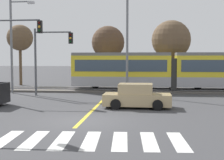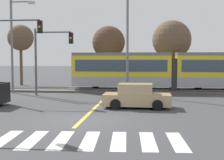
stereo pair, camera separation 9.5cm
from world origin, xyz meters
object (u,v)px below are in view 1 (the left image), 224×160
light_rail_tram (173,70)px  street_lamp_centre (129,34)px  sedan_crossing (137,97)px  bare_tree_east (171,40)px  traffic_light_mid_left (6,43)px  bare_tree_far_west (20,38)px  street_lamp_west (14,40)px  bare_tree_west (108,43)px  traffic_light_far_left (48,51)px

light_rail_tram → street_lamp_centre: size_ratio=2.02×
sedan_crossing → bare_tree_east: bearing=76.8°
traffic_light_mid_left → bare_tree_far_west: (-4.05, 12.39, 1.17)m
light_rail_tram → street_lamp_centre: (-3.86, -2.81, 3.11)m
light_rail_tram → traffic_light_mid_left: bearing=-150.3°
street_lamp_west → bare_tree_east: (14.18, 6.35, 0.28)m
sedan_crossing → bare_tree_west: size_ratio=0.63×
street_lamp_west → street_lamp_centre: (10.20, -0.21, 0.47)m
sedan_crossing → traffic_light_far_left: bearing=143.4°
light_rail_tram → bare_tree_far_west: bearing=162.8°
light_rail_tram → bare_tree_west: size_ratio=2.76×
bare_tree_west → bare_tree_east: bearing=-17.6°
street_lamp_west → bare_tree_far_west: bearing=108.8°
sedan_crossing → bare_tree_west: bearing=103.4°
street_lamp_west → bare_tree_far_west: size_ratio=1.19×
traffic_light_far_left → street_lamp_centre: street_lamp_centre is taller
bare_tree_far_west → light_rail_tram: bearing=-17.2°
street_lamp_west → traffic_light_mid_left: bearing=-73.1°
light_rail_tram → sedan_crossing: light_rail_tram is taller
light_rail_tram → bare_tree_far_west: (-16.70, 5.17, 3.30)m
light_rail_tram → bare_tree_west: (-6.72, 5.92, 2.79)m
bare_tree_far_west → bare_tree_east: bearing=-4.8°
bare_tree_east → traffic_light_mid_left: bearing=-139.3°
street_lamp_west → light_rail_tram: bearing=10.5°
street_lamp_west → bare_tree_west: street_lamp_west is taller
sedan_crossing → bare_tree_east: (3.14, 13.35, 4.27)m
traffic_light_far_left → street_lamp_west: 4.04m
traffic_light_far_left → street_lamp_west: bearing=157.5°
traffic_light_far_left → bare_tree_far_west: (-6.26, 9.26, 1.65)m
sedan_crossing → traffic_light_mid_left: bearing=166.1°
street_lamp_west → bare_tree_west: (7.34, 8.52, 0.16)m
bare_tree_far_west → sedan_crossing: bearing=-47.2°
street_lamp_centre → bare_tree_east: street_lamp_centre is taller
street_lamp_west → bare_tree_east: bearing=24.1°
light_rail_tram → sedan_crossing: (-3.02, -9.60, -1.35)m
light_rail_tram → traffic_light_mid_left: traffic_light_mid_left is taller
sedan_crossing → bare_tree_far_west: size_ratio=0.61×
bare_tree_west → street_lamp_west: bearing=-130.8°
bare_tree_far_west → bare_tree_east: bare_tree_east is taller
sedan_crossing → street_lamp_centre: (-0.84, 6.79, 4.46)m
traffic_light_mid_left → traffic_light_far_left: traffic_light_mid_left is taller
bare_tree_west → bare_tree_far_west: bearing=-175.7°
sedan_crossing → bare_tree_far_west: 20.66m
bare_tree_far_west → street_lamp_centre: bearing=-31.9°
light_rail_tram → traffic_light_far_left: bearing=-158.6°
traffic_light_mid_left → sedan_crossing: bearing=-13.9°
light_rail_tram → street_lamp_centre: 5.70m
light_rail_tram → street_lamp_west: 14.54m
street_lamp_west → bare_tree_west: size_ratio=1.22×
bare_tree_east → bare_tree_west: bearing=162.4°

